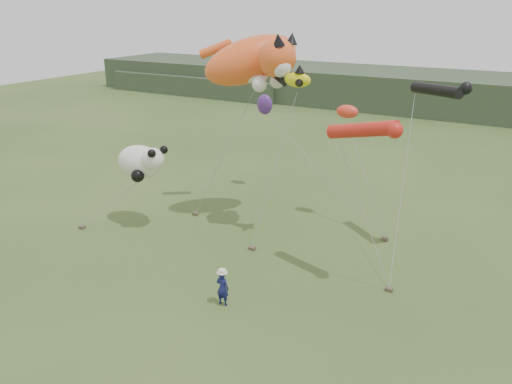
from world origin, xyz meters
The scene contains 9 objects.
ground centered at (0.00, 0.00, 0.00)m, with size 120.00×120.00×0.00m, color #385123.
headland centered at (-3.11, 44.69, 1.92)m, with size 90.00×13.00×4.00m.
festival_attendant centered at (0.64, -0.19, 0.73)m, with size 0.54×0.35×1.47m, color #161A54.
sandbag_anchors centered at (-1.07, 5.20, 0.08)m, with size 16.27×6.75×0.16m.
cat_kite centered at (-2.32, 7.74, 8.60)m, with size 6.46×5.09×3.46m.
fish_kite centered at (0.12, 6.66, 8.02)m, with size 2.10×1.41×1.09m.
tube_kites centered at (5.41, 6.18, 7.10)m, with size 4.90×6.53×2.16m.
panda_kite centered at (-7.23, 4.35, 3.54)m, with size 3.05×1.97×1.89m.
misc_kites centered at (-2.01, 11.65, 5.67)m, with size 7.18×2.96×1.52m.
Camera 1 is at (10.14, -14.38, 11.15)m, focal length 35.00 mm.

